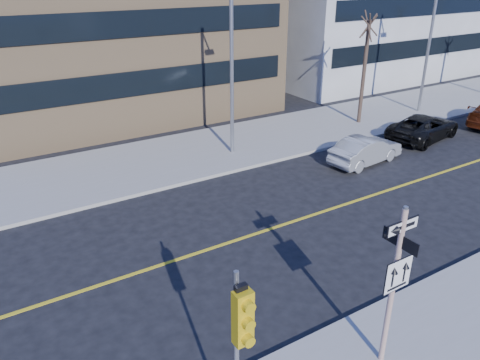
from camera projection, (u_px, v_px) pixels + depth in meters
ground at (312, 304)px, 13.06m from camera, size 120.00×120.00×0.00m
far_sidewalk at (406, 108)px, 30.94m from camera, size 66.00×6.00×0.15m
road_centerline at (455, 168)px, 21.91m from camera, size 40.00×0.14×0.01m
sign_pole at (394, 279)px, 10.11m from camera, size 0.92×0.92×4.06m
traffic_signal at (241, 332)px, 7.83m from camera, size 0.32×0.45×4.00m
parked_car_b at (366, 150)px, 22.24m from camera, size 1.81×4.10×1.31m
parked_car_c at (424, 127)px, 25.41m from camera, size 3.05×5.13×1.34m
streetlight_a at (234, 59)px, 21.32m from camera, size 0.55×2.25×8.00m
streetlight_b at (434, 37)px, 28.04m from camera, size 0.55×2.25×8.00m
street_tree_west at (369, 28)px, 25.74m from camera, size 1.80×1.80×6.35m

